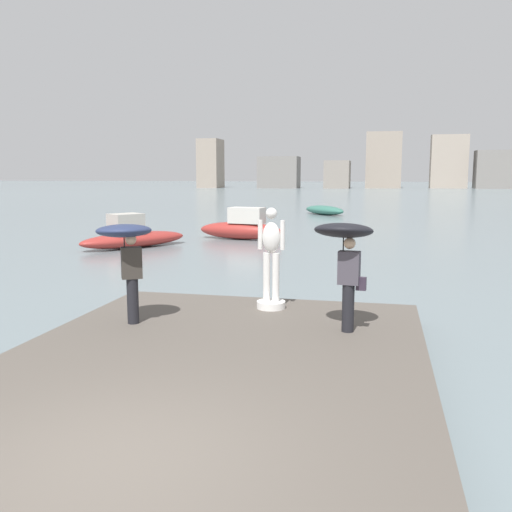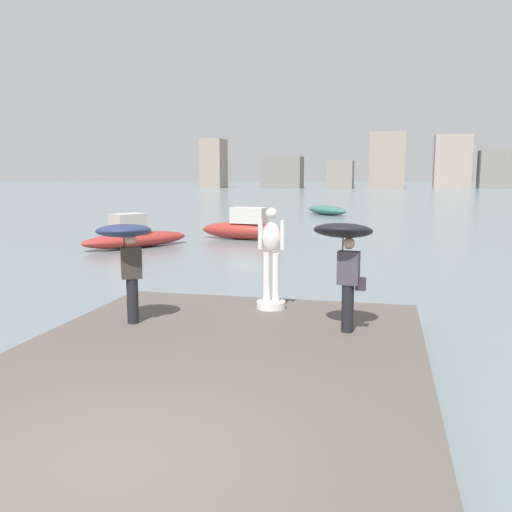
{
  "view_description": "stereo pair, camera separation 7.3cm",
  "coord_description": "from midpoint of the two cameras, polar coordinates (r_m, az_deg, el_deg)",
  "views": [
    {
      "loc": [
        2.53,
        -4.81,
        3.25
      ],
      "look_at": [
        0.0,
        6.42,
        1.55
      ],
      "focal_mm": 39.09,
      "sensor_mm": 36.0,
      "label": 1
    },
    {
      "loc": [
        2.6,
        -4.79,
        3.25
      ],
      "look_at": [
        0.0,
        6.42,
        1.55
      ],
      "focal_mm": 39.09,
      "sensor_mm": 36.0,
      "label": 2
    }
  ],
  "objects": [
    {
      "name": "boat_far",
      "position": [
        25.4,
        -12.6,
        1.96
      ],
      "size": [
        4.11,
        5.08,
        1.52
      ],
      "color": "#9E2D28",
      "rests_on": "ground"
    },
    {
      "name": "onlooker_left",
      "position": [
        10.81,
        -13.33,
        1.22
      ],
      "size": [
        1.42,
        1.42,
        1.95
      ],
      "color": "black",
      "rests_on": "pier"
    },
    {
      "name": "boat_near",
      "position": [
        27.91,
        -1.52,
        2.94
      ],
      "size": [
        4.6,
        1.92,
        1.6
      ],
      "color": "#9E2D28",
      "rests_on": "ground"
    },
    {
      "name": "onlooker_right",
      "position": [
        10.11,
        8.91,
        1.17
      ],
      "size": [
        1.17,
        1.19,
        2.05
      ],
      "color": "black",
      "rests_on": "pier"
    },
    {
      "name": "pier",
      "position": [
        8.14,
        -6.86,
        -13.67
      ],
      "size": [
        6.68,
        10.58,
        0.4
      ],
      "primitive_type": "cube",
      "color": "#564F47",
      "rests_on": "ground"
    },
    {
      "name": "statue_white_figure",
      "position": [
        11.8,
        1.39,
        -0.95
      ],
      "size": [
        0.61,
        0.61,
        2.15
      ],
      "color": "white",
      "rests_on": "pier"
    },
    {
      "name": "boat_mid",
      "position": [
        45.29,
        6.95,
        4.68
      ],
      "size": [
        4.23,
        4.52,
        0.73
      ],
      "color": "#336B5B",
      "rests_on": "ground"
    },
    {
      "name": "ground_plane",
      "position": [
        44.99,
        9.43,
        4.14
      ],
      "size": [
        400.0,
        400.0,
        0.0
      ],
      "primitive_type": "plane",
      "color": "slate"
    },
    {
      "name": "distant_skyline",
      "position": [
        132.52,
        13.83,
        9.06
      ],
      "size": [
        82.62,
        14.08,
        12.76
      ],
      "color": "gray",
      "rests_on": "ground"
    }
  ]
}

